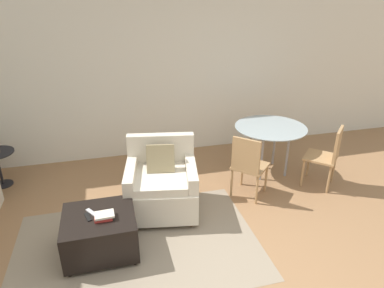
% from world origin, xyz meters
% --- Properties ---
extents(wall_back, '(12.00, 0.06, 2.75)m').
position_xyz_m(wall_back, '(0.00, 3.24, 1.38)').
color(wall_back, silver).
rests_on(wall_back, ground_plane).
extents(area_rug, '(2.66, 1.76, 0.01)m').
position_xyz_m(area_rug, '(-0.75, 0.85, 0.00)').
color(area_rug, gray).
rests_on(area_rug, ground_plane).
extents(armchair, '(0.99, 0.98, 0.92)m').
position_xyz_m(armchair, '(-0.36, 1.47, 0.37)').
color(armchair, beige).
rests_on(armchair, ground_plane).
extents(ottoman, '(0.75, 0.68, 0.46)m').
position_xyz_m(ottoman, '(-1.13, 0.86, 0.25)').
color(ottoman, black).
rests_on(ottoman, ground_plane).
extents(book_stack, '(0.20, 0.16, 0.06)m').
position_xyz_m(book_stack, '(-1.07, 0.81, 0.48)').
color(book_stack, '#B72D28').
rests_on(book_stack, ottoman).
extents(tv_remote_primary, '(0.13, 0.16, 0.01)m').
position_xyz_m(tv_remote_primary, '(-1.19, 0.94, 0.46)').
color(tv_remote_primary, '#B7B7BC').
rests_on(tv_remote_primary, ottoman).
extents(tv_remote_secondary, '(0.08, 0.16, 0.01)m').
position_xyz_m(tv_remote_secondary, '(-1.23, 0.86, 0.46)').
color(tv_remote_secondary, black).
rests_on(tv_remote_secondary, ottoman).
extents(dining_table, '(1.06, 1.06, 0.75)m').
position_xyz_m(dining_table, '(1.40, 2.07, 0.66)').
color(dining_table, '#99A8AD').
rests_on(dining_table, ground_plane).
extents(dining_chair_near_left, '(0.59, 0.59, 0.90)m').
position_xyz_m(dining_chair_near_left, '(0.80, 1.47, 0.52)').
color(dining_chair_near_left, tan).
rests_on(dining_chair_near_left, ground_plane).
extents(dining_chair_near_right, '(0.59, 0.59, 0.90)m').
position_xyz_m(dining_chair_near_right, '(2.00, 1.47, 0.52)').
color(dining_chair_near_right, tan).
rests_on(dining_chair_near_right, ground_plane).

